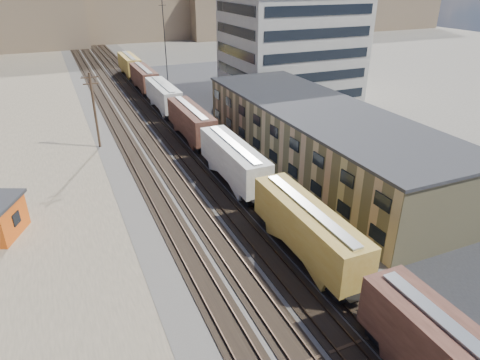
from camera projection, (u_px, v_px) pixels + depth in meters
name	position (u px, v px, depth m)	size (l,w,h in m)	color
ground	(332.00, 353.00, 26.35)	(300.00, 300.00, 0.00)	#6B6356
ballast_bed	(149.00, 122.00, 67.60)	(18.00, 200.00, 0.06)	#4C4742
dirt_yard	(5.00, 166.00, 52.12)	(24.00, 180.00, 0.03)	#6E614C
asphalt_lot	(319.00, 132.00, 63.18)	(26.00, 120.00, 0.04)	#232326
rail_tracks	(146.00, 122.00, 67.37)	(11.40, 200.00, 0.24)	black
freight_train	(210.00, 138.00, 53.03)	(3.00, 119.74, 4.46)	black
warehouse	(319.00, 137.00, 50.81)	(12.40, 40.40, 7.25)	tan
office_tower	(291.00, 47.00, 77.79)	(22.60, 18.60, 18.45)	#9E998E
utility_pole_north	(94.00, 109.00, 55.64)	(2.20, 0.32, 10.00)	#382619
radio_mast	(166.00, 51.00, 74.08)	(1.20, 0.16, 18.00)	black
parked_car_blue	(266.00, 93.00, 80.82)	(2.67, 5.78, 1.61)	#171C51
parked_car_far	(278.00, 91.00, 82.72)	(1.77, 4.40, 1.50)	silver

